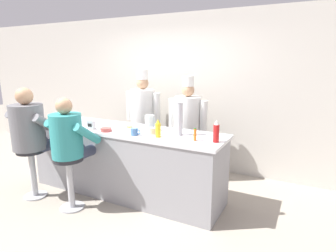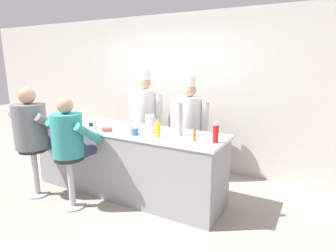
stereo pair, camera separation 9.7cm
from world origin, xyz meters
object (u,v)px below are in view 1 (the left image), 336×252
cup_stack_steel (179,119)px  cook_in_whites_far (187,124)px  mustard_bottle_yellow (158,129)px  coffee_mug_blue (135,132)px  coffee_mug_tan (153,131)px  napkin_dispenser_chrome (91,125)px  cook_in_whites_near (143,115)px  cereal_bowl (106,130)px  hot_sauce_bottle_orange (195,135)px  ketchup_bottle_red (216,132)px  water_pitcher_clear (150,123)px  diner_seated_teal (69,140)px  breakfast_plate (129,128)px  diner_seated_grey (31,130)px

cup_stack_steel → cook_in_whites_far: (-0.26, 0.87, -0.26)m
mustard_bottle_yellow → cook_in_whites_far: (-0.07, 1.08, -0.16)m
coffee_mug_blue → cook_in_whites_far: (0.24, 1.14, -0.10)m
mustard_bottle_yellow → coffee_mug_tan: (-0.14, 0.10, -0.07)m
cup_stack_steel → napkin_dispenser_chrome: bearing=-167.9°
napkin_dispenser_chrome → cook_in_whites_near: 1.29m
cereal_bowl → cup_stack_steel: bearing=16.0°
hot_sauce_bottle_orange → coffee_mug_tan: hot_sauce_bottle_orange is taller
ketchup_bottle_red → coffee_mug_blue: ketchup_bottle_red is taller
water_pitcher_clear → coffee_mug_blue: size_ratio=1.46×
ketchup_bottle_red → water_pitcher_clear: size_ratio=1.25×
hot_sauce_bottle_orange → coffee_mug_blue: 0.78m
hot_sauce_bottle_orange → cereal_bowl: hot_sauce_bottle_orange is taller
mustard_bottle_yellow → cereal_bowl: 0.77m
cup_stack_steel → napkin_dispenser_chrome: cup_stack_steel is taller
hot_sauce_bottle_orange → napkin_dispenser_chrome: bearing=-175.5°
ketchup_bottle_red → water_pitcher_clear: 0.99m
hot_sauce_bottle_orange → cup_stack_steel: bearing=152.2°
mustard_bottle_yellow → water_pitcher_clear: bearing=136.9°
coffee_mug_blue → cook_in_whites_far: cook_in_whites_far is taller
cereal_bowl → coffee_mug_tan: size_ratio=1.06×
mustard_bottle_yellow → diner_seated_teal: size_ratio=0.16×
napkin_dispenser_chrome → cook_in_whites_far: (0.96, 1.13, -0.11)m
cup_stack_steel → ketchup_bottle_red: bearing=-10.3°
breakfast_plate → cook_in_whites_near: size_ratio=0.13×
breakfast_plate → napkin_dispenser_chrome: bearing=-150.3°
coffee_mug_tan → cup_stack_steel: 0.39m
napkin_dispenser_chrome → cup_stack_steel: bearing=12.1°
cereal_bowl → coffee_mug_blue: bearing=0.8°
cup_stack_steel → cook_in_whites_far: bearing=106.7°
cup_stack_steel → cereal_bowl: bearing=-164.0°
breakfast_plate → coffee_mug_tan: size_ratio=1.62×
breakfast_plate → diner_seated_grey: (-1.16, -0.68, -0.02)m
breakfast_plate → cook_in_whites_near: 1.10m
cereal_bowl → diner_seated_grey: size_ratio=0.09×
cook_in_whites_far → diner_seated_teal: bearing=-121.4°
diner_seated_teal → cook_in_whites_far: (0.95, 1.56, -0.01)m
diner_seated_grey → cook_in_whites_far: (1.67, 1.55, -0.05)m
coffee_mug_blue → cook_in_whites_near: bearing=117.9°
coffee_mug_blue → hot_sauce_bottle_orange: bearing=9.1°
hot_sauce_bottle_orange → napkin_dispenser_chrome: (-1.50, -0.12, -0.01)m
diner_seated_grey → cook_in_whites_far: cook_in_whites_far is taller
diner_seated_teal → hot_sauce_bottle_orange: bearing=20.2°
diner_seated_grey → napkin_dispenser_chrome: bearing=30.8°
breakfast_plate → cup_stack_steel: size_ratio=0.53×
mustard_bottle_yellow → cook_in_whites_far: 1.09m
napkin_dispenser_chrome → breakfast_plate: bearing=29.7°
mustard_bottle_yellow → diner_seated_grey: (-1.74, -0.48, -0.11)m
cook_in_whites_near → coffee_mug_blue: bearing=-62.1°
hot_sauce_bottle_orange → water_pitcher_clear: (-0.74, 0.19, 0.03)m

